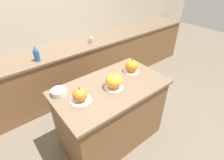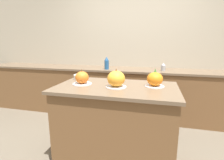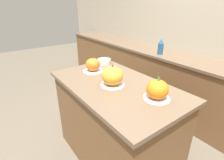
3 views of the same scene
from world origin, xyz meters
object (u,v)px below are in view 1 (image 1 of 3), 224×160
Objects in this scene: bottle_tall at (36,54)px; mixing_bowl at (59,92)px; pumpkin_cake_left at (80,95)px; pumpkin_cake_center at (114,81)px; bottle_short at (91,39)px; pumpkin_cake_right at (132,66)px.

mixing_bowl is at bearing -95.72° from bottle_tall.
pumpkin_cake_center is at bearing -5.42° from pumpkin_cake_left.
bottle_tall is at bearing 110.29° from pumpkin_cake_center.
pumpkin_cake_left is 1.67× the size of bottle_short.
pumpkin_cake_center is (0.42, -0.04, 0.02)m from pumpkin_cake_left.
bottle_tall is at bearing 91.75° from pumpkin_cake_left.
bottle_short is (0.13, 1.18, -0.02)m from pumpkin_cake_right.
bottle_short is (0.96, 1.27, -0.01)m from pumpkin_cake_left.
pumpkin_cake_right reaches higher than mixing_bowl.
pumpkin_cake_center is at bearing -26.85° from mixing_bowl.
pumpkin_cake_left is at bearing -173.59° from pumpkin_cake_right.
pumpkin_cake_right is 0.97m from mixing_bowl.
bottle_tall reaches higher than mixing_bowl.
pumpkin_cake_center reaches higher than pumpkin_cake_right.
pumpkin_cake_center is 1.66× the size of bottle_short.
bottle_short is 1.50m from mixing_bowl.
pumpkin_cake_center reaches higher than bottle_short.
pumpkin_cake_center is 0.43m from pumpkin_cake_right.
mixing_bowl is (-0.10, -0.95, -0.07)m from bottle_tall.
pumpkin_cake_left is at bearing 174.58° from pumpkin_cake_center.
bottle_short is (1.00, 0.08, -0.05)m from bottle_tall.
bottle_tall is at bearing 128.21° from pumpkin_cake_right.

